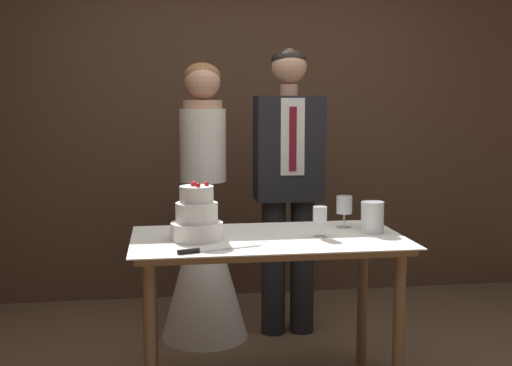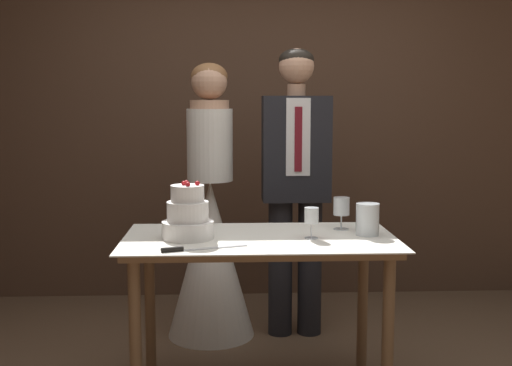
{
  "view_description": "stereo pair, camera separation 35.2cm",
  "coord_description": "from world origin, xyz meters",
  "px_view_note": "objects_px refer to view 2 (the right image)",
  "views": [
    {
      "loc": [
        -0.59,
        -2.85,
        1.46
      ],
      "look_at": [
        -0.08,
        0.62,
        1.02
      ],
      "focal_mm": 45.0,
      "sensor_mm": 36.0,
      "label": 1
    },
    {
      "loc": [
        -0.24,
        -2.88,
        1.46
      ],
      "look_at": [
        -0.08,
        0.62,
        1.02
      ],
      "focal_mm": 45.0,
      "sensor_mm": 36.0,
      "label": 2
    }
  ],
  "objects_px": {
    "cake_table": "(260,258)",
    "hurricane_candle": "(367,220)",
    "cake_knife": "(188,249)",
    "wine_glass_near": "(311,217)",
    "wine_glass_middle": "(341,207)",
    "groom": "(296,176)",
    "bride": "(211,237)",
    "tiered_cake": "(188,217)"
  },
  "relations": [
    {
      "from": "wine_glass_middle",
      "to": "bride",
      "type": "distance_m",
      "value": 1.01
    },
    {
      "from": "cake_knife",
      "to": "hurricane_candle",
      "type": "bearing_deg",
      "value": 1.05
    },
    {
      "from": "wine_glass_near",
      "to": "wine_glass_middle",
      "type": "height_order",
      "value": "wine_glass_middle"
    },
    {
      "from": "wine_glass_near",
      "to": "wine_glass_middle",
      "type": "relative_size",
      "value": 0.9
    },
    {
      "from": "cake_table",
      "to": "wine_glass_near",
      "type": "xyz_separation_m",
      "value": [
        0.25,
        -0.05,
        0.21
      ]
    },
    {
      "from": "bride",
      "to": "groom",
      "type": "xyz_separation_m",
      "value": [
        0.53,
        -0.0,
        0.38
      ]
    },
    {
      "from": "wine_glass_near",
      "to": "groom",
      "type": "xyz_separation_m",
      "value": [
        0.02,
        0.88,
        0.1
      ]
    },
    {
      "from": "cake_table",
      "to": "wine_glass_middle",
      "type": "xyz_separation_m",
      "value": [
        0.43,
        0.17,
        0.22
      ]
    },
    {
      "from": "cake_table",
      "to": "hurricane_candle",
      "type": "xyz_separation_m",
      "value": [
        0.54,
        0.02,
        0.18
      ]
    },
    {
      "from": "cake_table",
      "to": "wine_glass_near",
      "type": "distance_m",
      "value": 0.33
    },
    {
      "from": "hurricane_candle",
      "to": "groom",
      "type": "relative_size",
      "value": 0.09
    },
    {
      "from": "hurricane_candle",
      "to": "wine_glass_near",
      "type": "bearing_deg",
      "value": -166.7
    },
    {
      "from": "tiered_cake",
      "to": "cake_knife",
      "type": "xyz_separation_m",
      "value": [
        0.01,
        -0.26,
        -0.1
      ]
    },
    {
      "from": "groom",
      "to": "cake_table",
      "type": "bearing_deg",
      "value": -107.62
    },
    {
      "from": "cake_knife",
      "to": "hurricane_candle",
      "type": "xyz_separation_m",
      "value": [
        0.87,
        0.3,
        0.07
      ]
    },
    {
      "from": "groom",
      "to": "cake_knife",
      "type": "bearing_deg",
      "value": -118.42
    },
    {
      "from": "cake_table",
      "to": "groom",
      "type": "relative_size",
      "value": 0.75
    },
    {
      "from": "cake_knife",
      "to": "groom",
      "type": "bearing_deg",
      "value": 43.76
    },
    {
      "from": "cake_knife",
      "to": "hurricane_candle",
      "type": "height_order",
      "value": "hurricane_candle"
    },
    {
      "from": "groom",
      "to": "wine_glass_near",
      "type": "bearing_deg",
      "value": -91.03
    },
    {
      "from": "cake_table",
      "to": "hurricane_candle",
      "type": "height_order",
      "value": "hurricane_candle"
    },
    {
      "from": "wine_glass_near",
      "to": "hurricane_candle",
      "type": "height_order",
      "value": "hurricane_candle"
    },
    {
      "from": "wine_glass_near",
      "to": "cake_knife",
      "type": "bearing_deg",
      "value": -158.5
    },
    {
      "from": "wine_glass_near",
      "to": "bride",
      "type": "xyz_separation_m",
      "value": [
        -0.51,
        0.88,
        -0.28
      ]
    },
    {
      "from": "tiered_cake",
      "to": "hurricane_candle",
      "type": "height_order",
      "value": "tiered_cake"
    },
    {
      "from": "cake_knife",
      "to": "groom",
      "type": "height_order",
      "value": "groom"
    },
    {
      "from": "wine_glass_middle",
      "to": "hurricane_candle",
      "type": "distance_m",
      "value": 0.18
    },
    {
      "from": "cake_knife",
      "to": "groom",
      "type": "relative_size",
      "value": 0.22
    },
    {
      "from": "cake_table",
      "to": "wine_glass_near",
      "type": "height_order",
      "value": "wine_glass_near"
    },
    {
      "from": "cake_knife",
      "to": "wine_glass_near",
      "type": "bearing_deg",
      "value": 3.68
    },
    {
      "from": "wine_glass_near",
      "to": "hurricane_candle",
      "type": "xyz_separation_m",
      "value": [
        0.29,
        0.07,
        -0.03
      ]
    },
    {
      "from": "wine_glass_near",
      "to": "wine_glass_middle",
      "type": "distance_m",
      "value": 0.28
    },
    {
      "from": "tiered_cake",
      "to": "wine_glass_middle",
      "type": "distance_m",
      "value": 0.8
    },
    {
      "from": "tiered_cake",
      "to": "groom",
      "type": "bearing_deg",
      "value": 54.12
    },
    {
      "from": "wine_glass_middle",
      "to": "bride",
      "type": "xyz_separation_m",
      "value": [
        -0.7,
        0.66,
        -0.29
      ]
    },
    {
      "from": "bride",
      "to": "wine_glass_near",
      "type": "bearing_deg",
      "value": -59.74
    },
    {
      "from": "hurricane_candle",
      "to": "cake_table",
      "type": "bearing_deg",
      "value": -177.67
    },
    {
      "from": "cake_table",
      "to": "wine_glass_near",
      "type": "relative_size",
      "value": 8.79
    },
    {
      "from": "cake_knife",
      "to": "bride",
      "type": "bearing_deg",
      "value": 68.5
    },
    {
      "from": "tiered_cake",
      "to": "wine_glass_near",
      "type": "relative_size",
      "value": 1.86
    },
    {
      "from": "cake_knife",
      "to": "wine_glass_middle",
      "type": "relative_size",
      "value": 2.3
    },
    {
      "from": "cake_table",
      "to": "bride",
      "type": "distance_m",
      "value": 0.88
    }
  ]
}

